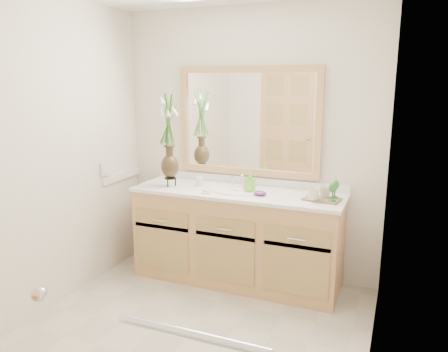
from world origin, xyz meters
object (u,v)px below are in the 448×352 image
at_px(tumbler, 199,181).
at_px(flower_vase, 169,129).
at_px(soap_bottle, 250,183).
at_px(tray, 322,199).

bearing_deg(tumbler, flower_vase, -154.46).
bearing_deg(soap_bottle, tumbler, -168.64).
xyz_separation_m(flower_vase, tray, (1.35, 0.05, -0.51)).
xyz_separation_m(soap_bottle, tray, (0.63, -0.06, -0.07)).
xyz_separation_m(flower_vase, soap_bottle, (0.72, 0.11, -0.45)).
xyz_separation_m(tumbler, tray, (1.11, -0.06, -0.03)).
height_order(tumbler, tray, tumbler).
bearing_deg(tray, soap_bottle, -176.39).
bearing_deg(flower_vase, tumbler, 25.54).
bearing_deg(tumbler, tray, -3.30).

